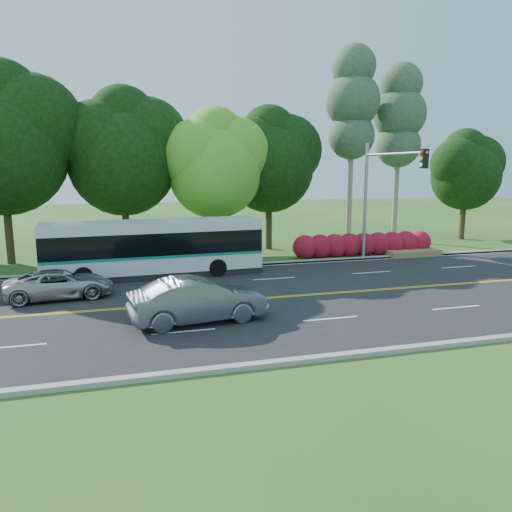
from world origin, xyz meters
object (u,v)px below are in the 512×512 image
object	(u,v)px
suv	(60,284)
transit_bus	(154,249)
traffic_signal	(382,184)
sedan	(198,300)

from	to	relation	value
suv	transit_bus	bearing A→B (deg)	-57.81
traffic_signal	sedan	world-z (taller)	traffic_signal
traffic_signal	transit_bus	xyz separation A→B (m)	(-12.75, 0.39, -3.23)
traffic_signal	suv	bearing A→B (deg)	-170.02
suv	sedan	bearing A→B (deg)	-139.70
transit_bus	sedan	size ratio (longest dim) A/B	2.23
traffic_signal	transit_bus	size ratio (longest dim) A/B	0.63
sedan	traffic_signal	bearing A→B (deg)	-63.53
transit_bus	suv	xyz separation A→B (m)	(-4.28, -3.39, -0.80)
traffic_signal	transit_bus	distance (m)	13.16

